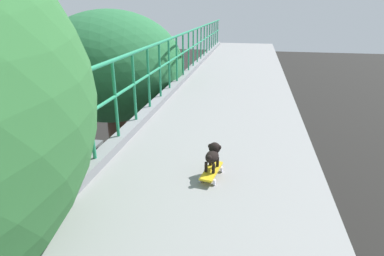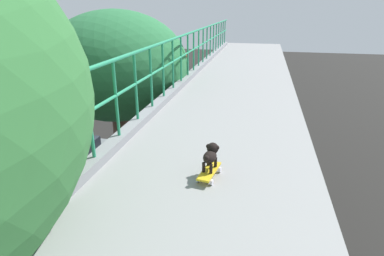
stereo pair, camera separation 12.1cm
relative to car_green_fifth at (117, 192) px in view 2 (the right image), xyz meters
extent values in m
cube|color=gray|center=(4.99, -8.08, 5.22)|extent=(2.80, 30.14, 0.54)
cube|color=black|center=(4.99, -6.77, 5.49)|extent=(2.75, 0.06, 0.00)
cube|color=gray|center=(3.64, -8.08, 5.55)|extent=(0.20, 28.63, 0.12)
cylinder|color=#279565|center=(3.64, -8.08, 6.68)|extent=(0.06, 28.63, 0.06)
cylinder|color=#279565|center=(3.64, -8.08, 6.20)|extent=(0.04, 28.63, 0.04)
cylinder|color=#279565|center=(3.64, -8.08, 6.15)|extent=(0.04, 0.04, 1.07)
cylinder|color=#279565|center=(3.64, -7.36, 6.15)|extent=(0.04, 0.04, 1.07)
cylinder|color=#279565|center=(3.64, -6.63, 6.15)|extent=(0.04, 0.04, 1.07)
cylinder|color=#279565|center=(3.64, -5.90, 6.15)|extent=(0.04, 0.04, 1.07)
cylinder|color=#279565|center=(3.64, -5.18, 6.15)|extent=(0.04, 0.04, 1.07)
cylinder|color=#279565|center=(3.64, -4.45, 6.15)|extent=(0.04, 0.04, 1.07)
cylinder|color=#279565|center=(3.64, -3.73, 6.15)|extent=(0.04, 0.04, 1.07)
cylinder|color=#279565|center=(3.64, -3.00, 6.15)|extent=(0.04, 0.04, 1.07)
cylinder|color=#279565|center=(3.64, -2.27, 6.15)|extent=(0.04, 0.04, 1.07)
cylinder|color=#279565|center=(3.64, -1.55, 6.15)|extent=(0.04, 0.04, 1.07)
cylinder|color=#279565|center=(3.64, -0.82, 6.15)|extent=(0.04, 0.04, 1.07)
cylinder|color=#279565|center=(3.64, -0.09, 6.15)|extent=(0.04, 0.04, 1.07)
cylinder|color=#279565|center=(3.64, 0.63, 6.15)|extent=(0.04, 0.04, 1.07)
cylinder|color=#279565|center=(3.64, 1.36, 6.15)|extent=(0.04, 0.04, 1.07)
cylinder|color=#279565|center=(3.64, 2.09, 6.15)|extent=(0.04, 0.04, 1.07)
cylinder|color=#279565|center=(3.64, 2.81, 6.15)|extent=(0.04, 0.04, 1.07)
cylinder|color=#279565|center=(3.64, 3.54, 6.15)|extent=(0.04, 0.04, 1.07)
cylinder|color=#279565|center=(3.64, 4.27, 6.15)|extent=(0.04, 0.04, 1.07)
cylinder|color=#279565|center=(3.64, 4.99, 6.15)|extent=(0.04, 0.04, 1.07)
cylinder|color=#279565|center=(3.64, 5.72, 6.15)|extent=(0.04, 0.04, 1.07)
cylinder|color=black|center=(-2.83, -1.51, -0.34)|extent=(0.21, 0.68, 0.68)
cylinder|color=black|center=(-4.46, -1.51, -0.34)|extent=(0.21, 0.68, 0.68)
cube|color=#1E7130|center=(0.00, 0.09, -0.15)|extent=(1.83, 4.50, 0.69)
cube|color=#1E232B|center=(0.00, -0.26, 0.47)|extent=(1.55, 2.33, 0.56)
cylinder|color=black|center=(0.88, 1.45, -0.37)|extent=(0.23, 0.63, 0.63)
cylinder|color=black|center=(-0.88, 1.45, -0.37)|extent=(0.23, 0.63, 0.63)
cylinder|color=black|center=(0.88, -1.28, -0.37)|extent=(0.23, 0.63, 0.63)
cylinder|color=black|center=(-0.88, -1.28, -0.37)|extent=(0.23, 0.63, 0.63)
cube|color=slate|center=(-3.63, 2.98, -0.21)|extent=(1.74, 4.03, 0.58)
cube|color=#1E232B|center=(-3.63, 3.28, 0.36)|extent=(1.53, 1.70, 0.56)
cylinder|color=black|center=(-2.79, 1.79, -0.36)|extent=(0.18, 0.65, 0.65)
cylinder|color=black|center=(-4.46, 1.79, -0.36)|extent=(0.18, 0.65, 0.65)
cylinder|color=black|center=(-2.79, 4.17, -0.36)|extent=(0.18, 0.65, 0.65)
cylinder|color=black|center=(-4.46, 4.17, -0.36)|extent=(0.18, 0.65, 0.65)
cube|color=gold|center=(-0.07, 6.92, -0.16)|extent=(1.82, 4.57, 0.58)
cube|color=#1E232B|center=(-0.07, 6.56, 0.40)|extent=(1.56, 2.33, 0.54)
cube|color=silver|center=(-0.07, 6.56, 0.74)|extent=(0.36, 0.16, 0.12)
cylinder|color=black|center=(0.80, 8.46, -0.36)|extent=(0.21, 0.64, 0.64)
cylinder|color=black|center=(-0.94, 8.46, -0.36)|extent=(0.21, 0.64, 0.64)
cylinder|color=black|center=(0.80, 5.38, -0.36)|extent=(0.21, 0.64, 0.64)
cylinder|color=black|center=(-0.94, 5.38, -0.36)|extent=(0.21, 0.64, 0.64)
cube|color=red|center=(-3.86, 18.63, 1.02)|extent=(2.48, 11.43, 2.83)
cube|color=black|center=(-3.86, 18.63, 1.51)|extent=(2.50, 10.51, 0.70)
cylinder|color=black|center=(-2.67, 22.63, -0.20)|extent=(0.28, 0.96, 0.96)
cylinder|color=black|center=(-5.04, 22.63, -0.20)|extent=(0.28, 0.96, 0.96)
cylinder|color=black|center=(-2.67, 15.49, -0.20)|extent=(0.28, 0.96, 0.96)
cylinder|color=black|center=(-5.04, 15.49, -0.20)|extent=(0.28, 0.96, 0.96)
cylinder|color=brown|center=(1.69, -2.48, 2.03)|extent=(0.54, 0.54, 5.43)
ellipsoid|color=#2C7240|center=(1.69, -2.48, 5.82)|extent=(3.88, 3.88, 2.96)
cube|color=gold|center=(5.08, -7.33, 5.57)|extent=(0.22, 0.50, 0.02)
cylinder|color=silver|center=(5.19, -7.18, 5.52)|extent=(0.03, 0.07, 0.07)
cylinder|color=silver|center=(5.03, -7.16, 5.52)|extent=(0.03, 0.07, 0.07)
cylinder|color=silver|center=(5.14, -7.49, 5.52)|extent=(0.03, 0.07, 0.07)
cylinder|color=silver|center=(4.98, -7.47, 5.52)|extent=(0.03, 0.07, 0.07)
cylinder|color=black|center=(5.14, -7.22, 5.64)|extent=(0.04, 0.04, 0.12)
cylinder|color=black|center=(5.05, -7.21, 5.64)|extent=(0.04, 0.04, 0.12)
cylinder|color=black|center=(5.12, -7.39, 5.64)|extent=(0.04, 0.04, 0.12)
cylinder|color=black|center=(5.03, -7.38, 5.64)|extent=(0.04, 0.04, 0.12)
ellipsoid|color=black|center=(5.08, -7.30, 5.74)|extent=(0.18, 0.25, 0.13)
sphere|color=black|center=(5.10, -7.21, 5.81)|extent=(0.14, 0.14, 0.14)
ellipsoid|color=black|center=(5.11, -7.14, 5.80)|extent=(0.06, 0.07, 0.04)
sphere|color=black|center=(5.15, -7.21, 5.82)|extent=(0.06, 0.06, 0.06)
sphere|color=black|center=(5.05, -7.20, 5.82)|extent=(0.06, 0.06, 0.06)
sphere|color=black|center=(5.07, -7.42, 5.78)|extent=(0.07, 0.07, 0.07)
camera|label=1|loc=(5.48, -10.58, 7.37)|focal=29.68mm
camera|label=2|loc=(5.60, -10.55, 7.37)|focal=29.68mm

